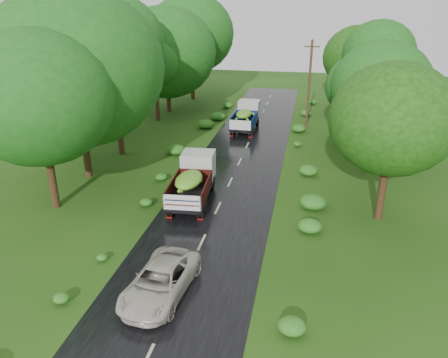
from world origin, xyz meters
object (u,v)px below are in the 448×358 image
(truck_far, at_px, (246,115))
(utility_pole, at_px, (309,84))
(car, at_px, (160,281))
(truck_near, at_px, (193,179))

(truck_far, xyz_separation_m, utility_pole, (5.57, 1.61, 2.82))
(car, bearing_deg, truck_near, 101.68)
(car, distance_m, utility_pole, 27.56)
(truck_far, distance_m, car, 25.20)
(truck_near, height_order, utility_pole, utility_pole)
(truck_far, bearing_deg, car, -88.34)
(truck_near, xyz_separation_m, car, (1.04, -9.31, -0.72))
(truck_near, height_order, truck_far, truck_near)
(truck_far, distance_m, utility_pole, 6.44)
(truck_near, distance_m, car, 9.39)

